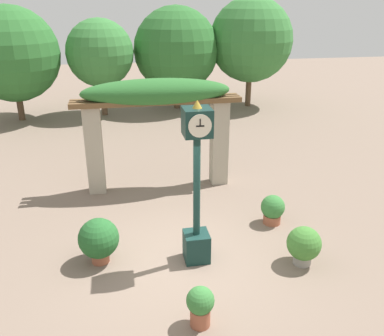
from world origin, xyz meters
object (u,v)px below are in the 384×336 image
at_px(pedestal_clock, 197,189).
at_px(potted_plant_far_left, 304,245).
at_px(potted_plant_near_left, 99,239).
at_px(potted_plant_far_right, 273,209).
at_px(potted_plant_near_right, 200,305).

xyz_separation_m(pedestal_clock, potted_plant_far_left, (2.09, -0.55, -1.16)).
xyz_separation_m(potted_plant_near_left, potted_plant_far_right, (4.03, 0.85, -0.15)).
bearing_deg(potted_plant_near_left, pedestal_clock, -7.84).
relative_size(pedestal_clock, potted_plant_far_left, 4.09).
xyz_separation_m(potted_plant_near_left, potted_plant_near_right, (1.66, -2.11, -0.12)).
bearing_deg(potted_plant_far_right, potted_plant_near_right, -128.75).
height_order(potted_plant_near_right, potted_plant_far_left, potted_plant_far_left).
distance_m(pedestal_clock, potted_plant_near_right, 2.22).
bearing_deg(potted_plant_far_right, pedestal_clock, -151.65).
bearing_deg(pedestal_clock, potted_plant_near_left, 172.16).
height_order(potted_plant_near_left, potted_plant_far_left, potted_plant_near_left).
distance_m(potted_plant_near_left, potted_plant_near_right, 2.69).
xyz_separation_m(potted_plant_near_right, potted_plant_far_left, (2.39, 1.29, 0.04)).
distance_m(pedestal_clock, potted_plant_far_left, 2.45).
bearing_deg(pedestal_clock, potted_plant_far_left, -14.79).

